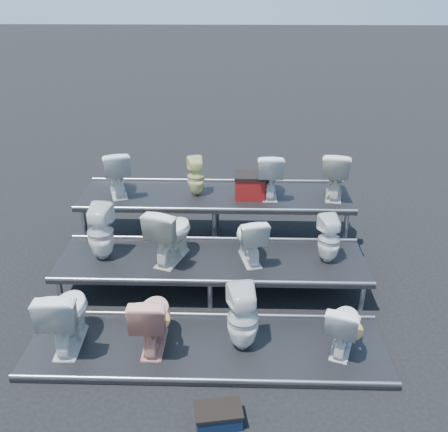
{
  "coord_description": "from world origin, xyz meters",
  "views": [
    {
      "loc": [
        0.33,
        -5.89,
        3.99
      ],
      "look_at": [
        0.17,
        0.1,
        1.07
      ],
      "focal_mm": 40.0,
      "sensor_mm": 36.0,
      "label": 1
    }
  ],
  "objects_px": {
    "toilet_2": "(243,318)",
    "toilet_6": "(250,238)",
    "toilet_7": "(329,239)",
    "step_stool": "(218,417)",
    "toilet_3": "(344,325)",
    "toilet_9": "(196,176)",
    "red_crate": "(250,187)",
    "toilet_5": "(171,233)",
    "toilet_8": "(116,172)",
    "toilet_4": "(100,232)",
    "toilet_10": "(269,174)",
    "toilet_1": "(152,318)",
    "toilet_0": "(66,314)",
    "toilet_11": "(335,174)"
  },
  "relations": [
    {
      "from": "toilet_4",
      "to": "toilet_5",
      "type": "height_order",
      "value": "toilet_5"
    },
    {
      "from": "toilet_11",
      "to": "step_stool",
      "type": "distance_m",
      "value": 4.19
    },
    {
      "from": "toilet_8",
      "to": "toilet_7",
      "type": "bearing_deg",
      "value": 139.52
    },
    {
      "from": "toilet_8",
      "to": "toilet_10",
      "type": "relative_size",
      "value": 1.02
    },
    {
      "from": "toilet_4",
      "to": "toilet_9",
      "type": "xyz_separation_m",
      "value": [
        1.2,
        1.3,
        0.31
      ]
    },
    {
      "from": "toilet_3",
      "to": "toilet_5",
      "type": "distance_m",
      "value": 2.53
    },
    {
      "from": "toilet_5",
      "to": "toilet_6",
      "type": "relative_size",
      "value": 1.2
    },
    {
      "from": "toilet_11",
      "to": "step_stool",
      "type": "height_order",
      "value": "toilet_11"
    },
    {
      "from": "step_stool",
      "to": "toilet_9",
      "type": "bearing_deg",
      "value": 87.96
    },
    {
      "from": "toilet_10",
      "to": "red_crate",
      "type": "xyz_separation_m",
      "value": [
        -0.29,
        -0.09,
        -0.19
      ]
    },
    {
      "from": "toilet_1",
      "to": "toilet_10",
      "type": "xyz_separation_m",
      "value": [
        1.45,
        2.6,
        0.77
      ]
    },
    {
      "from": "toilet_5",
      "to": "toilet_7",
      "type": "height_order",
      "value": "toilet_5"
    },
    {
      "from": "toilet_3",
      "to": "toilet_11",
      "type": "bearing_deg",
      "value": -76.36
    },
    {
      "from": "toilet_6",
      "to": "toilet_7",
      "type": "distance_m",
      "value": 1.06
    },
    {
      "from": "toilet_1",
      "to": "toilet_5",
      "type": "bearing_deg",
      "value": -92.33
    },
    {
      "from": "toilet_6",
      "to": "toilet_10",
      "type": "distance_m",
      "value": 1.4
    },
    {
      "from": "toilet_6",
      "to": "step_stool",
      "type": "bearing_deg",
      "value": 68.23
    },
    {
      "from": "toilet_6",
      "to": "toilet_9",
      "type": "height_order",
      "value": "toilet_9"
    },
    {
      "from": "toilet_7",
      "to": "toilet_6",
      "type": "bearing_deg",
      "value": -13.5
    },
    {
      "from": "toilet_3",
      "to": "toilet_5",
      "type": "height_order",
      "value": "toilet_5"
    },
    {
      "from": "toilet_2",
      "to": "toilet_1",
      "type": "bearing_deg",
      "value": -11.73
    },
    {
      "from": "toilet_10",
      "to": "toilet_3",
      "type": "bearing_deg",
      "value": 105.83
    },
    {
      "from": "toilet_8",
      "to": "red_crate",
      "type": "relative_size",
      "value": 1.57
    },
    {
      "from": "toilet_9",
      "to": "toilet_3",
      "type": "bearing_deg",
      "value": 112.77
    },
    {
      "from": "toilet_4",
      "to": "toilet_7",
      "type": "relative_size",
      "value": 1.18
    },
    {
      "from": "toilet_3",
      "to": "toilet_6",
      "type": "xyz_separation_m",
      "value": [
        -1.05,
        1.3,
        0.4
      ]
    },
    {
      "from": "toilet_8",
      "to": "toilet_4",
      "type": "bearing_deg",
      "value": 73.94
    },
    {
      "from": "toilet_7",
      "to": "toilet_9",
      "type": "bearing_deg",
      "value": -48.18
    },
    {
      "from": "toilet_10",
      "to": "step_stool",
      "type": "xyz_separation_m",
      "value": [
        -0.65,
        -3.67,
        -1.13
      ]
    },
    {
      "from": "toilet_5",
      "to": "toilet_6",
      "type": "distance_m",
      "value": 1.07
    },
    {
      "from": "toilet_8",
      "to": "toilet_9",
      "type": "bearing_deg",
      "value": 162.17
    },
    {
      "from": "toilet_5",
      "to": "toilet_9",
      "type": "height_order",
      "value": "toilet_9"
    },
    {
      "from": "toilet_1",
      "to": "red_crate",
      "type": "height_order",
      "value": "red_crate"
    },
    {
      "from": "toilet_6",
      "to": "toilet_11",
      "type": "bearing_deg",
      "value": -149.22
    },
    {
      "from": "toilet_6",
      "to": "toilet_7",
      "type": "xyz_separation_m",
      "value": [
        1.06,
        0.0,
        -0.0
      ]
    },
    {
      "from": "toilet_3",
      "to": "toilet_4",
      "type": "xyz_separation_m",
      "value": [
        -3.07,
        1.3,
        0.46
      ]
    },
    {
      "from": "toilet_4",
      "to": "toilet_10",
      "type": "relative_size",
      "value": 1.11
    },
    {
      "from": "toilet_8",
      "to": "red_crate",
      "type": "height_order",
      "value": "toilet_8"
    },
    {
      "from": "toilet_7",
      "to": "step_stool",
      "type": "bearing_deg",
      "value": 45.92
    },
    {
      "from": "toilet_4",
      "to": "toilet_11",
      "type": "bearing_deg",
      "value": -152.34
    },
    {
      "from": "toilet_0",
      "to": "toilet_11",
      "type": "relative_size",
      "value": 1.13
    },
    {
      "from": "toilet_7",
      "to": "toilet_11",
      "type": "bearing_deg",
      "value": -114.91
    },
    {
      "from": "toilet_3",
      "to": "toilet_9",
      "type": "height_order",
      "value": "toilet_9"
    },
    {
      "from": "toilet_1",
      "to": "toilet_4",
      "type": "bearing_deg",
      "value": -55.19
    },
    {
      "from": "toilet_3",
      "to": "step_stool",
      "type": "distance_m",
      "value": 1.78
    },
    {
      "from": "toilet_9",
      "to": "red_crate",
      "type": "distance_m",
      "value": 0.85
    },
    {
      "from": "toilet_2",
      "to": "toilet_6",
      "type": "xyz_separation_m",
      "value": [
        0.1,
        1.3,
        0.33
      ]
    },
    {
      "from": "toilet_10",
      "to": "step_stool",
      "type": "distance_m",
      "value": 3.89
    },
    {
      "from": "step_stool",
      "to": "toilet_7",
      "type": "bearing_deg",
      "value": 49.91
    },
    {
      "from": "toilet_4",
      "to": "toilet_6",
      "type": "distance_m",
      "value": 2.01
    }
  ]
}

